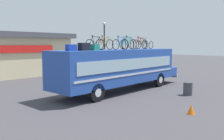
{
  "coord_description": "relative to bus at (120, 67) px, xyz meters",
  "views": [
    {
      "loc": [
        -12.88,
        -11.13,
        3.34
      ],
      "look_at": [
        -0.69,
        0.0,
        1.58
      ],
      "focal_mm": 38.67,
      "sensor_mm": 36.0,
      "label": 1
    }
  ],
  "objects": [
    {
      "name": "luggage_bag_1",
      "position": [
        -4.53,
        -0.22,
        1.4
      ],
      "size": [
        0.58,
        0.35,
        0.36
      ],
      "primitive_type": "cube",
      "color": "#193899",
      "rests_on": "bus"
    },
    {
      "name": "rooftop_bicycle_1",
      "position": [
        -2.22,
        0.18,
        1.61
      ],
      "size": [
        1.79,
        0.44,
        0.93
      ],
      "color": "black",
      "rests_on": "bus"
    },
    {
      "name": "luggage_bag_3",
      "position": [
        -2.84,
        -0.35,
        1.41
      ],
      "size": [
        0.46,
        0.46,
        0.37
      ],
      "primitive_type": "cube",
      "color": "#1E7F66",
      "rests_on": "bus"
    },
    {
      "name": "rooftop_bicycle_3",
      "position": [
        -0.42,
        -0.39,
        1.61
      ],
      "size": [
        1.71,
        0.44,
        0.94
      ],
      "color": "black",
      "rests_on": "bus"
    },
    {
      "name": "rooftop_bicycle_7",
      "position": [
        3.13,
        0.32,
        1.6
      ],
      "size": [
        1.69,
        0.44,
        0.9
      ],
      "color": "black",
      "rests_on": "bus"
    },
    {
      "name": "rooftop_bicycle_5",
      "position": [
        1.31,
        0.43,
        1.62
      ],
      "size": [
        1.74,
        0.44,
        0.97
      ],
      "color": "black",
      "rests_on": "bus"
    },
    {
      "name": "street_lamp",
      "position": [
        3.93,
        5.39,
        1.35
      ],
      "size": [
        0.28,
        0.28,
        5.47
      ],
      "color": "#38383D",
      "rests_on": "ground"
    },
    {
      "name": "rooftop_bicycle_2",
      "position": [
        -1.38,
        0.17,
        1.61
      ],
      "size": [
        1.67,
        0.44,
        0.94
      ],
      "color": "black",
      "rests_on": "bus"
    },
    {
      "name": "luggage_bag_2",
      "position": [
        -3.69,
        -0.36,
        1.45
      ],
      "size": [
        0.63,
        0.43,
        0.45
      ],
      "primitive_type": "cube",
      "color": "black",
      "rests_on": "bus"
    },
    {
      "name": "rooftop_bicycle_4",
      "position": [
        0.48,
        -0.4,
        1.63
      ],
      "size": [
        1.73,
        0.44,
        0.98
      ],
      "color": "black",
      "rests_on": "bus"
    },
    {
      "name": "traffic_cone",
      "position": [
        -2.17,
        -6.33,
        -1.51
      ],
      "size": [
        0.37,
        0.37,
        0.47
      ],
      "primitive_type": "cone",
      "color": "orange",
      "rests_on": "ground"
    },
    {
      "name": "trash_bin",
      "position": [
        1.88,
        -4.27,
        -1.32
      ],
      "size": [
        0.59,
        0.59,
        0.86
      ],
      "primitive_type": "cylinder",
      "color": "#3F3F47",
      "rests_on": "ground"
    },
    {
      "name": "bus",
      "position": [
        0.0,
        0.0,
        0.0
      ],
      "size": [
        11.86,
        2.67,
        2.97
      ],
      "color": "#23479E",
      "rests_on": "ground"
    },
    {
      "name": "ground_plane",
      "position": [
        -0.18,
        -0.0,
        -1.75
      ],
      "size": [
        120.0,
        120.0,
        0.0
      ],
      "primitive_type": "plane",
      "color": "#423F44"
    },
    {
      "name": "rooftop_bicycle_8",
      "position": [
        3.93,
        0.34,
        1.58
      ],
      "size": [
        1.65,
        0.44,
        0.87
      ],
      "color": "black",
      "rests_on": "bus"
    },
    {
      "name": "rooftop_bicycle_6",
      "position": [
        2.2,
        -0.15,
        1.62
      ],
      "size": [
        1.82,
        0.44,
        0.96
      ],
      "color": "black",
      "rests_on": "bus"
    }
  ]
}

